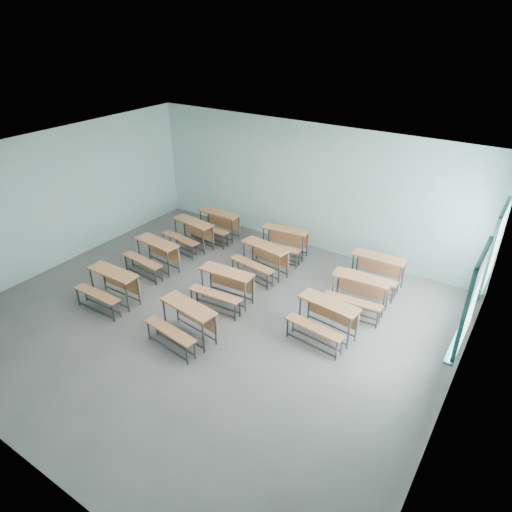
# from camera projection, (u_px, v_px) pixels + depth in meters

# --- Properties ---
(room) EXTENTS (9.04, 8.04, 3.24)m
(room) POSITION_uv_depth(u_px,v_px,m) (211.00, 249.00, 8.46)
(room) COLOR slate
(room) RESTS_ON ground
(desk_unit_r0c0) EXTENTS (1.17, 0.79, 0.73)m
(desk_unit_r0c0) POSITION_uv_depth(u_px,v_px,m) (110.00, 283.00, 9.51)
(desk_unit_r0c0) COLOR #A4633B
(desk_unit_r0c0) RESTS_ON ground
(desk_unit_r0c1) EXTENTS (1.25, 0.92, 0.73)m
(desk_unit_r0c1) POSITION_uv_depth(u_px,v_px,m) (185.00, 318.00, 8.43)
(desk_unit_r0c1) COLOR #A4633B
(desk_unit_r0c1) RESTS_ON ground
(desk_unit_r1c0) EXTENTS (1.23, 0.89, 0.73)m
(desk_unit_r1c0) POSITION_uv_depth(u_px,v_px,m) (154.00, 252.00, 10.74)
(desk_unit_r1c0) COLOR #A4633B
(desk_unit_r1c0) RESTS_ON ground
(desk_unit_r1c1) EXTENTS (1.22, 0.86, 0.73)m
(desk_unit_r1c1) POSITION_uv_depth(u_px,v_px,m) (224.00, 283.00, 9.52)
(desk_unit_r1c1) COLOR #A4633B
(desk_unit_r1c1) RESTS_ON ground
(desk_unit_r1c2) EXTENTS (1.24, 0.90, 0.73)m
(desk_unit_r1c2) POSITION_uv_depth(u_px,v_px,m) (325.00, 315.00, 8.52)
(desk_unit_r1c2) COLOR #A4633B
(desk_unit_r1c2) RESTS_ON ground
(desk_unit_r2c0) EXTENTS (1.25, 0.92, 0.73)m
(desk_unit_r2c0) POSITION_uv_depth(u_px,v_px,m) (190.00, 231.00, 11.74)
(desk_unit_r2c0) COLOR #A4633B
(desk_unit_r2c0) RESTS_ON ground
(desk_unit_r2c1) EXTENTS (1.26, 0.93, 0.73)m
(desk_unit_r2c1) POSITION_uv_depth(u_px,v_px,m) (262.00, 256.00, 10.56)
(desk_unit_r2c1) COLOR #A4633B
(desk_unit_r2c1) RESTS_ON ground
(desk_unit_r2c2) EXTENTS (1.22, 0.87, 0.73)m
(desk_unit_r2c2) POSITION_uv_depth(u_px,v_px,m) (359.00, 289.00, 9.30)
(desk_unit_r2c2) COLOR #A4633B
(desk_unit_r2c2) RESTS_ON ground
(desk_unit_r3c0) EXTENTS (1.17, 0.79, 0.73)m
(desk_unit_r3c0) POSITION_uv_depth(u_px,v_px,m) (217.00, 222.00, 12.26)
(desk_unit_r3c0) COLOR #A4633B
(desk_unit_r3c0) RESTS_ON ground
(desk_unit_r3c1) EXTENTS (1.25, 0.91, 0.73)m
(desk_unit_r3c1) POSITION_uv_depth(u_px,v_px,m) (284.00, 239.00, 11.35)
(desk_unit_r3c1) COLOR #A4633B
(desk_unit_r3c1) RESTS_ON ground
(desk_unit_r3c2) EXTENTS (1.18, 0.81, 0.73)m
(desk_unit_r3c2) POSITION_uv_depth(u_px,v_px,m) (377.00, 268.00, 10.08)
(desk_unit_r3c2) COLOR #A4633B
(desk_unit_r3c2) RESTS_ON ground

